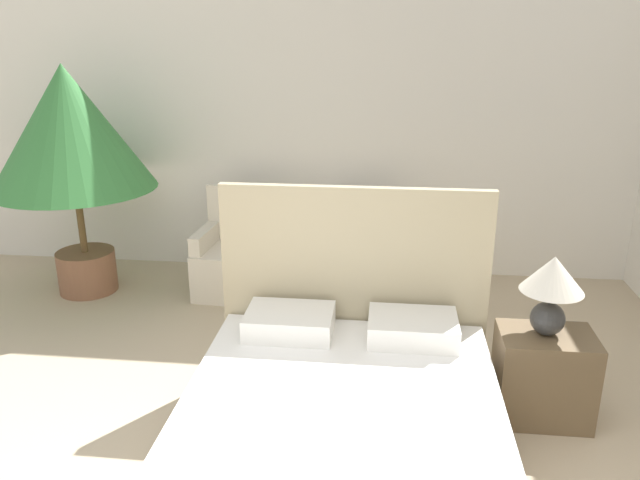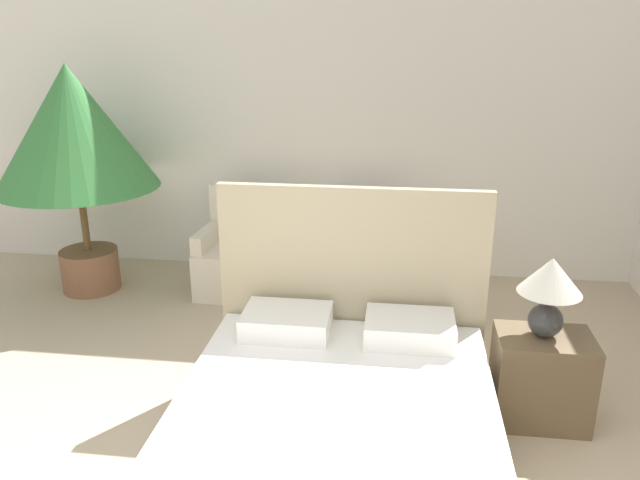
{
  "view_description": "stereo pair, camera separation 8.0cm",
  "coord_description": "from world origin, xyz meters",
  "px_view_note": "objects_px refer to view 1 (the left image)",
  "views": [
    {
      "loc": [
        0.6,
        -1.49,
        2.23
      ],
      "look_at": [
        0.11,
        2.81,
        0.75
      ],
      "focal_mm": 35.0,
      "sensor_mm": 36.0,
      "label": 1
    },
    {
      "loc": [
        0.68,
        -1.48,
        2.23
      ],
      "look_at": [
        0.11,
        2.81,
        0.75
      ],
      "focal_mm": 35.0,
      "sensor_mm": 36.0,
      "label": 2
    }
  ],
  "objects_px": {
    "armchair_near_window_left": "(240,263)",
    "nightstand": "(543,376)",
    "bed": "(341,434)",
    "potted_palm": "(70,135)",
    "table_lamp": "(552,284)",
    "armchair_near_window_right": "(353,268)"
  },
  "relations": [
    {
      "from": "potted_palm",
      "to": "table_lamp",
      "type": "xyz_separation_m",
      "value": [
        3.56,
        -1.51,
        -0.53
      ]
    },
    {
      "from": "armchair_near_window_right",
      "to": "table_lamp",
      "type": "bearing_deg",
      "value": -46.04
    },
    {
      "from": "bed",
      "to": "nightstand",
      "type": "xyz_separation_m",
      "value": [
        1.15,
        0.69,
        -0.01
      ]
    },
    {
      "from": "nightstand",
      "to": "potted_palm",
      "type": "bearing_deg",
      "value": 157.03
    },
    {
      "from": "armchair_near_window_left",
      "to": "potted_palm",
      "type": "bearing_deg",
      "value": -171.6
    },
    {
      "from": "armchair_near_window_left",
      "to": "armchair_near_window_right",
      "type": "bearing_deg",
      "value": 3.75
    },
    {
      "from": "bed",
      "to": "nightstand",
      "type": "distance_m",
      "value": 1.34
    },
    {
      "from": "potted_palm",
      "to": "table_lamp",
      "type": "bearing_deg",
      "value": -22.96
    },
    {
      "from": "armchair_near_window_left",
      "to": "nightstand",
      "type": "relative_size",
      "value": 1.66
    },
    {
      "from": "armchair_near_window_left",
      "to": "nightstand",
      "type": "height_order",
      "value": "armchair_near_window_left"
    },
    {
      "from": "potted_palm",
      "to": "armchair_near_window_right",
      "type": "bearing_deg",
      "value": 2.68
    },
    {
      "from": "potted_palm",
      "to": "bed",
      "type": "bearing_deg",
      "value": -42.27
    },
    {
      "from": "armchair_near_window_left",
      "to": "table_lamp",
      "type": "height_order",
      "value": "table_lamp"
    },
    {
      "from": "bed",
      "to": "armchair_near_window_left",
      "type": "distance_m",
      "value": 2.56
    },
    {
      "from": "potted_palm",
      "to": "nightstand",
      "type": "distance_m",
      "value": 4.04
    },
    {
      "from": "armchair_near_window_left",
      "to": "nightstand",
      "type": "bearing_deg",
      "value": -32.48
    },
    {
      "from": "armchair_near_window_left",
      "to": "table_lamp",
      "type": "xyz_separation_m",
      "value": [
        2.2,
        -1.62,
        0.58
      ]
    },
    {
      "from": "bed",
      "to": "potted_palm",
      "type": "height_order",
      "value": "potted_palm"
    },
    {
      "from": "potted_palm",
      "to": "nightstand",
      "type": "relative_size",
      "value": 3.59
    },
    {
      "from": "table_lamp",
      "to": "bed",
      "type": "bearing_deg",
      "value": -148.2
    },
    {
      "from": "potted_palm",
      "to": "table_lamp",
      "type": "distance_m",
      "value": 3.91
    },
    {
      "from": "bed",
      "to": "nightstand",
      "type": "height_order",
      "value": "bed"
    }
  ]
}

